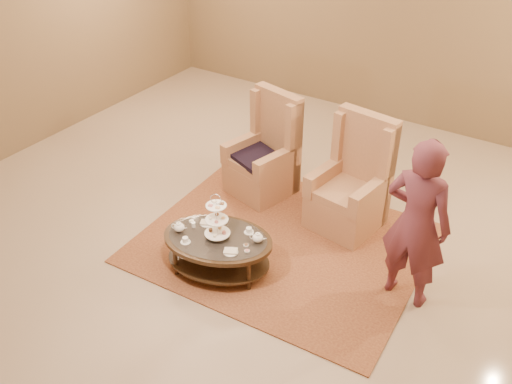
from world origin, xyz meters
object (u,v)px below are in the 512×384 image
Objects in this scene: tea_table at (218,243)px; armchair_left at (266,160)px; armchair_right at (352,190)px; person at (416,224)px.

tea_table is 1.01× the size of armchair_left.
tea_table is 0.98× the size of armchair_right.
armchair_left is (-0.40, 1.54, 0.09)m from tea_table.
armchair_right is at bearing 46.52° from tea_table.
armchair_left is 1.17m from armchair_right.
person is (0.96, -0.80, 0.42)m from armchair_right.
person reaches higher than tea_table.
tea_table is at bearing 25.74° from person.
armchair_right is (1.17, -0.06, 0.01)m from armchair_left.
armchair_left is at bearing 88.50° from tea_table.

